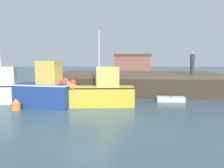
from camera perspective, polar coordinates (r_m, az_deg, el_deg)
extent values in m
cube|color=#38515B|center=(11.25, -7.48, -8.14)|extent=(120.00, 160.00, 0.10)
cube|color=brown|center=(18.79, 7.26, 2.69)|extent=(14.12, 7.37, 0.25)
cube|color=#392E23|center=(15.33, 7.80, -1.32)|extent=(14.12, 0.24, 1.42)
cylinder|color=#392E23|center=(16.44, -16.08, -0.98)|extent=(0.29, 0.29, 1.42)
cylinder|color=#392E23|center=(15.40, 7.79, -1.28)|extent=(0.29, 0.29, 1.42)
cylinder|color=#392E23|center=(22.57, -3.98, 1.24)|extent=(0.29, 0.29, 1.42)
cylinder|color=#392E23|center=(22.89, 17.50, 1.02)|extent=(0.29, 0.29, 1.42)
cylinder|color=#392E23|center=(15.58, -4.54, -1.15)|extent=(6.69, 0.14, 1.28)
cube|color=silver|center=(15.24, -27.87, -2.48)|extent=(2.78, 1.59, 1.20)
cube|color=black|center=(15.17, -27.98, -0.42)|extent=(2.84, 1.62, 0.08)
cube|color=beige|center=(15.01, -26.94, 2.02)|extent=(1.28, 1.02, 1.18)
cylinder|color=#B7B7BC|center=(15.10, -28.46, 8.47)|extent=(0.09, 0.09, 2.24)
cube|color=navy|center=(13.07, -18.24, -2.98)|extent=(3.42, 1.70, 1.41)
cube|color=silver|center=(12.98, -18.34, -0.13)|extent=(3.49, 1.73, 0.08)
cube|color=gold|center=(12.72, -16.84, 3.07)|extent=(1.31, 1.17, 1.35)
cube|color=gold|center=(12.65, -3.51, -3.42)|extent=(4.28, 1.58, 1.21)
cube|color=black|center=(12.57, -3.52, -0.93)|extent=(4.37, 1.61, 0.08)
cube|color=gold|center=(12.50, -1.15, 2.02)|extent=(1.42, 0.99, 1.19)
cylinder|color=#B7B7BC|center=(12.48, -3.60, 9.59)|extent=(0.10, 0.10, 2.11)
sphere|color=orange|center=(12.89, -12.80, 0.49)|extent=(0.47, 0.47, 0.47)
sphere|color=orange|center=(12.74, -10.47, -0.90)|extent=(0.41, 0.41, 0.41)
sphere|color=red|center=(12.90, -10.66, 0.31)|extent=(0.42, 0.42, 0.42)
sphere|color=orange|center=(12.20, -10.96, -0.84)|extent=(0.33, 0.33, 0.33)
sphere|color=red|center=(12.62, -13.10, 0.42)|extent=(0.43, 0.43, 0.43)
sphere|color=orange|center=(12.59, -11.85, -0.06)|extent=(0.35, 0.35, 0.35)
cube|color=silver|center=(14.71, 15.76, -4.00)|extent=(1.85, 0.70, 0.32)
cube|color=#7F6647|center=(14.68, 15.78, -3.31)|extent=(0.11, 0.61, 0.04)
cylinder|color=#2D3342|center=(17.71, 21.10, 3.97)|extent=(0.29, 0.29, 0.92)
cylinder|color=#333338|center=(17.70, 21.21, 6.51)|extent=(0.34, 0.34, 0.65)
sphere|color=tan|center=(17.71, 21.26, 7.91)|extent=(0.22, 0.22, 0.22)
cube|color=brown|center=(48.99, 5.58, 5.42)|extent=(8.09, 4.44, 3.71)
cube|color=#4F2D24|center=(49.00, 5.61, 7.88)|extent=(8.41, 4.62, 0.50)
cylinder|color=orange|center=(12.88, -24.76, -5.64)|extent=(0.51, 0.51, 0.42)
cone|color=orange|center=(12.81, -24.83, -4.16)|extent=(0.41, 0.41, 0.25)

